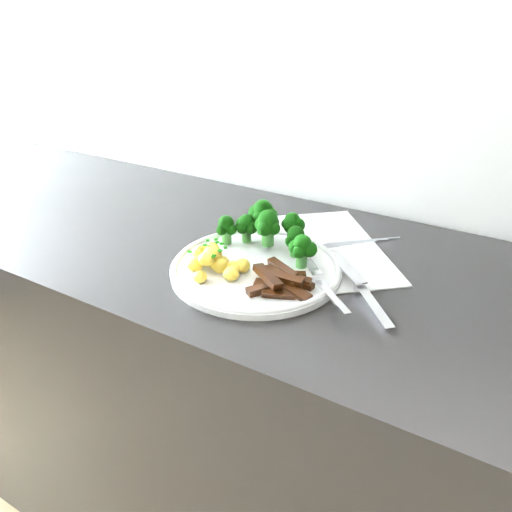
# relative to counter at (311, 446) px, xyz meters

# --- Properties ---
(counter) EXTENTS (2.28, 0.57, 0.86)m
(counter) POSITION_rel_counter_xyz_m (0.00, 0.00, 0.00)
(counter) COLOR black
(counter) RESTS_ON ground
(recipe_paper) EXTENTS (0.38, 0.39, 0.00)m
(recipe_paper) POSITION_rel_counter_xyz_m (-0.05, 0.08, 0.43)
(recipe_paper) COLOR silver
(recipe_paper) RESTS_ON counter
(plate) EXTENTS (0.30, 0.30, 0.02)m
(plate) POSITION_rel_counter_xyz_m (-0.10, -0.06, 0.44)
(plate) COLOR white
(plate) RESTS_ON counter
(broccoli) EXTENTS (0.20, 0.12, 0.08)m
(broccoli) POSITION_rel_counter_xyz_m (-0.12, 0.02, 0.48)
(broccoli) COLOR #2B6123
(broccoli) RESTS_ON plate
(potatoes) EXTENTS (0.11, 0.11, 0.04)m
(potatoes) POSITION_rel_counter_xyz_m (-0.16, -0.10, 0.45)
(potatoes) COLOR #FCC848
(potatoes) RESTS_ON plate
(beef_strips) EXTENTS (0.11, 0.11, 0.03)m
(beef_strips) POSITION_rel_counter_xyz_m (-0.04, -0.09, 0.45)
(beef_strips) COLOR black
(beef_strips) RESTS_ON plate
(fork) EXTENTS (0.13, 0.13, 0.02)m
(fork) POSITION_rel_counter_xyz_m (0.03, -0.07, 0.45)
(fork) COLOR silver
(fork) RESTS_ON plate
(knife) EXTENTS (0.18, 0.18, 0.03)m
(knife) POSITION_rel_counter_xyz_m (0.09, -0.05, 0.44)
(knife) COLOR silver
(knife) RESTS_ON plate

